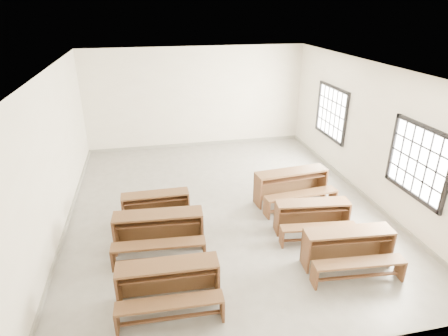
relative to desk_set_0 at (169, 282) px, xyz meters
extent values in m
plane|color=gray|center=(1.49, 2.82, -0.42)|extent=(8.50, 8.50, 0.00)
cube|color=silver|center=(1.49, 2.82, 2.76)|extent=(7.00, 8.50, 0.05)
cube|color=silver|center=(1.49, 7.04, 1.18)|extent=(7.00, 0.05, 3.20)
cube|color=silver|center=(1.49, -1.41, 1.18)|extent=(7.00, 0.05, 3.20)
cube|color=silver|center=(-1.99, 2.82, 1.18)|extent=(0.05, 8.50, 3.20)
cube|color=silver|center=(4.96, 2.82, 1.18)|extent=(0.05, 8.50, 3.20)
cube|color=gray|center=(1.49, 7.05, -0.37)|extent=(7.00, 0.04, 0.10)
cube|color=gray|center=(-1.99, 2.82, -0.37)|extent=(0.04, 8.50, 0.10)
cube|color=gray|center=(4.97, 2.82, -0.37)|extent=(0.04, 8.50, 0.10)
cube|color=white|center=(4.96, 1.02, 1.18)|extent=(0.02, 1.50, 1.30)
cube|color=black|center=(4.94, 1.02, 1.87)|extent=(0.06, 1.62, 0.08)
cube|color=black|center=(4.94, 1.02, 0.49)|extent=(0.06, 1.62, 0.08)
cube|color=black|center=(4.94, 0.23, 1.18)|extent=(0.06, 0.08, 1.46)
cube|color=black|center=(4.94, 1.81, 1.18)|extent=(0.06, 0.08, 1.46)
cube|color=white|center=(4.96, 4.62, 1.18)|extent=(0.02, 1.50, 1.30)
cube|color=black|center=(4.94, 4.62, 1.87)|extent=(0.06, 1.62, 0.08)
cube|color=black|center=(4.94, 4.62, 0.49)|extent=(0.06, 1.62, 0.08)
cube|color=black|center=(4.94, 3.83, 1.18)|extent=(0.06, 0.08, 1.46)
cube|color=black|center=(4.94, 5.41, 1.18)|extent=(0.06, 0.08, 1.46)
cube|color=brown|center=(0.00, 0.05, 0.28)|extent=(1.61, 0.46, 0.04)
cube|color=brown|center=(0.01, 0.23, -0.08)|extent=(1.59, 0.10, 0.68)
cube|color=brown|center=(-0.77, 0.08, -0.08)|extent=(0.05, 0.40, 0.68)
cube|color=brown|center=(0.78, 0.02, -0.08)|extent=(0.05, 0.40, 0.68)
cube|color=brown|center=(0.00, 0.03, 0.14)|extent=(1.48, 0.35, 0.02)
cube|color=brown|center=(-0.02, -0.44, -0.02)|extent=(1.60, 0.34, 0.04)
cube|color=brown|center=(-0.79, -0.41, -0.23)|extent=(0.05, 0.28, 0.38)
cube|color=brown|center=(0.76, -0.46, -0.23)|extent=(0.05, 0.28, 0.38)
cube|color=brown|center=(-0.02, -0.44, -0.32)|extent=(1.47, 0.10, 0.04)
cube|color=brown|center=(-0.07, 1.54, 0.32)|extent=(1.72, 0.54, 0.04)
cube|color=brown|center=(-0.05, 1.73, -0.06)|extent=(1.69, 0.16, 0.72)
cube|color=brown|center=(-0.89, 1.59, -0.06)|extent=(0.07, 0.43, 0.72)
cube|color=brown|center=(0.76, 1.48, -0.06)|extent=(0.07, 0.43, 0.72)
cube|color=brown|center=(-0.07, 1.52, 0.17)|extent=(1.58, 0.42, 0.02)
cube|color=brown|center=(-0.10, 1.02, 0.01)|extent=(1.71, 0.41, 0.04)
cube|color=brown|center=(-0.93, 1.08, -0.22)|extent=(0.06, 0.30, 0.40)
cube|color=brown|center=(0.72, 0.96, -0.22)|extent=(0.06, 0.30, 0.40)
cube|color=brown|center=(-0.10, 1.02, -0.31)|extent=(1.57, 0.16, 0.04)
cube|color=brown|center=(-0.08, 2.59, 0.21)|extent=(1.44, 0.36, 0.04)
cube|color=brown|center=(-0.08, 2.75, -0.11)|extent=(1.44, 0.04, 0.61)
cube|color=brown|center=(-0.78, 2.59, -0.11)|extent=(0.04, 0.36, 0.61)
cube|color=brown|center=(0.62, 2.59, -0.11)|extent=(0.04, 0.36, 0.61)
cube|color=brown|center=(-0.08, 2.57, 0.09)|extent=(1.33, 0.27, 0.02)
cube|color=brown|center=(-0.08, 2.15, -0.06)|extent=(1.44, 0.26, 0.04)
cube|color=brown|center=(-0.78, 2.15, -0.25)|extent=(0.04, 0.25, 0.34)
cube|color=brown|center=(0.62, 2.15, -0.25)|extent=(0.04, 0.25, 0.34)
cube|color=brown|center=(-0.08, 2.15, -0.33)|extent=(1.33, 0.05, 0.04)
cube|color=brown|center=(3.23, 0.31, 0.28)|extent=(1.62, 0.52, 0.04)
cube|color=brown|center=(3.25, 0.49, -0.08)|extent=(1.59, 0.17, 0.68)
cube|color=brown|center=(2.46, 0.37, -0.08)|extent=(0.07, 0.40, 0.68)
cube|color=brown|center=(4.00, 0.25, -0.08)|extent=(0.07, 0.40, 0.68)
cube|color=brown|center=(3.23, 0.29, 0.14)|extent=(1.49, 0.42, 0.02)
cube|color=brown|center=(3.19, -0.17, -0.02)|extent=(1.61, 0.41, 0.04)
cube|color=brown|center=(2.42, -0.11, -0.23)|extent=(0.06, 0.28, 0.38)
cube|color=brown|center=(3.96, -0.24, -0.23)|extent=(0.06, 0.28, 0.38)
cube|color=brown|center=(3.19, -0.17, -0.32)|extent=(1.47, 0.17, 0.04)
cube|color=brown|center=(3.07, 1.48, 0.24)|extent=(1.55, 0.55, 0.04)
cube|color=brown|center=(3.09, 1.65, -0.10)|extent=(1.51, 0.21, 0.64)
cube|color=brown|center=(2.33, 1.56, -0.10)|extent=(0.08, 0.38, 0.64)
cube|color=brown|center=(3.80, 1.39, -0.10)|extent=(0.08, 0.38, 0.64)
cube|color=brown|center=(3.07, 1.46, 0.11)|extent=(1.42, 0.44, 0.02)
cube|color=brown|center=(3.01, 1.02, -0.04)|extent=(1.53, 0.44, 0.04)
cube|color=brown|center=(2.28, 1.10, -0.24)|extent=(0.07, 0.27, 0.36)
cube|color=brown|center=(3.75, 0.93, -0.24)|extent=(0.07, 0.27, 0.36)
cube|color=brown|center=(3.01, 1.02, -0.32)|extent=(1.40, 0.21, 0.04)
cube|color=brown|center=(3.12, 2.81, 0.35)|extent=(1.78, 0.61, 0.04)
cube|color=brown|center=(3.10, 3.00, -0.05)|extent=(1.74, 0.22, 0.74)
cube|color=brown|center=(2.27, 2.72, -0.05)|extent=(0.09, 0.44, 0.74)
cube|color=brown|center=(3.96, 2.89, -0.05)|extent=(0.09, 0.44, 0.74)
cube|color=brown|center=(3.12, 2.78, 0.19)|extent=(1.64, 0.49, 0.02)
cube|color=brown|center=(3.17, 2.27, 0.02)|extent=(1.77, 0.48, 0.04)
cube|color=brown|center=(2.33, 2.19, -0.21)|extent=(0.07, 0.31, 0.41)
cube|color=brown|center=(4.02, 2.36, -0.21)|extent=(0.07, 0.31, 0.41)
cube|color=brown|center=(3.17, 2.27, -0.31)|extent=(1.61, 0.22, 0.04)
camera|label=1|loc=(-0.12, -4.70, 4.00)|focal=30.00mm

